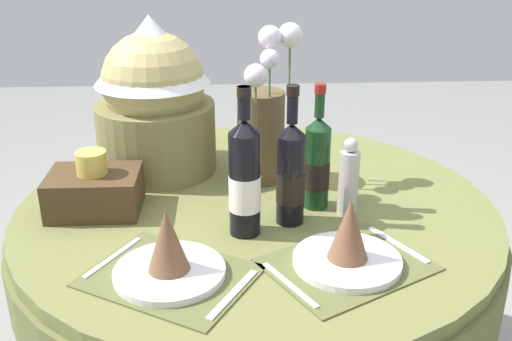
# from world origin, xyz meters

# --- Properties ---
(dining_table) EXTENTS (1.30, 1.30, 0.73)m
(dining_table) POSITION_xyz_m (0.00, 0.00, 0.60)
(dining_table) COLOR olive
(dining_table) RESTS_ON ground
(place_setting_left) EXTENTS (0.42, 0.40, 0.16)m
(place_setting_left) POSITION_xyz_m (-0.20, -0.35, 0.77)
(place_setting_left) COLOR brown
(place_setting_left) RESTS_ON dining_table
(place_setting_right) EXTENTS (0.42, 0.39, 0.16)m
(place_setting_right) POSITION_xyz_m (0.18, -0.33, 0.77)
(place_setting_right) COLOR brown
(place_setting_right) RESTS_ON dining_table
(flower_vase) EXTENTS (0.18, 0.21, 0.45)m
(flower_vase) POSITION_xyz_m (0.03, 0.16, 0.90)
(flower_vase) COLOR brown
(flower_vase) RESTS_ON dining_table
(wine_bottle_left) EXTENTS (0.08, 0.08, 0.37)m
(wine_bottle_left) POSITION_xyz_m (-0.04, -0.16, 0.87)
(wine_bottle_left) COLOR black
(wine_bottle_left) RESTS_ON dining_table
(wine_bottle_centre) EXTENTS (0.07, 0.07, 0.35)m
(wine_bottle_centre) POSITION_xyz_m (0.08, -0.11, 0.86)
(wine_bottle_centre) COLOR black
(wine_bottle_centre) RESTS_ON dining_table
(wine_bottle_right) EXTENTS (0.07, 0.07, 0.33)m
(wine_bottle_right) POSITION_xyz_m (0.16, -0.03, 0.85)
(wine_bottle_right) COLOR #143819
(wine_bottle_right) RESTS_ON dining_table
(pepper_mill) EXTENTS (0.05, 0.05, 0.21)m
(pepper_mill) POSITION_xyz_m (0.23, -0.08, 0.82)
(pepper_mill) COLOR #B7B2AD
(pepper_mill) RESTS_ON dining_table
(gift_tub_back_left) EXTENTS (0.35, 0.35, 0.46)m
(gift_tub_back_left) POSITION_xyz_m (-0.29, 0.25, 0.97)
(gift_tub_back_left) COLOR olive
(gift_tub_back_left) RESTS_ON dining_table
(woven_basket_side_left) EXTENTS (0.23, 0.17, 0.16)m
(woven_basket_side_left) POSITION_xyz_m (-0.42, -0.02, 0.78)
(woven_basket_side_left) COLOR #47331E
(woven_basket_side_left) RESTS_ON dining_table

